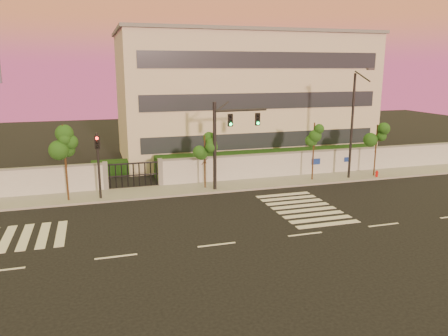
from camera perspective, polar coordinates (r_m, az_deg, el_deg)
The scene contains 14 objects.
ground at distance 22.60m, azimuth -0.97°, elevation -10.00°, with size 120.00×120.00×0.00m, color black.
sidewalk at distance 32.26m, azimuth -6.10°, elevation -2.87°, with size 60.00×3.00×0.15m, color gray.
perimeter_wall at distance 33.46m, azimuth -6.45°, elevation -0.55°, with size 60.00×0.36×2.20m.
hedge_row at distance 36.33m, azimuth -5.58°, elevation 0.14°, with size 41.00×4.25×1.80m.
institutional_building at distance 44.59m, azimuth 2.43°, elevation 9.47°, with size 24.40×12.40×12.25m.
road_markings at distance 25.69m, azimuth -6.71°, elevation -7.19°, with size 57.00×7.62×0.02m.
street_tree_c at distance 30.45m, azimuth -20.10°, elevation 2.75°, with size 1.59×1.27×5.23m.
street_tree_d at distance 31.90m, azimuth -2.51°, elevation 2.35°, with size 1.30×1.03×4.03m.
street_tree_e at distance 34.90m, azimuth 11.68°, elevation 3.82°, with size 1.40×1.11×4.70m.
street_tree_f at distance 37.66m, azimuth 19.31°, elevation 3.63°, with size 1.45×1.15×4.36m.
traffic_signal_main at distance 31.46m, azimuth 0.22°, elevation 4.31°, with size 4.10×0.50×6.49m.
traffic_signal_secondary at distance 30.34m, azimuth -16.12°, elevation 1.26°, with size 0.36×0.35×4.64m.
streetlight_east at distance 35.89m, azimuth 16.56°, elevation 5.91°, with size 0.53×2.12×8.83m.
fire_hydrant at distance 37.74m, azimuth 19.32°, elevation -0.80°, with size 0.27×0.25×0.68m.
Camera 1 is at (-5.67, -20.04, 8.78)m, focal length 35.00 mm.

